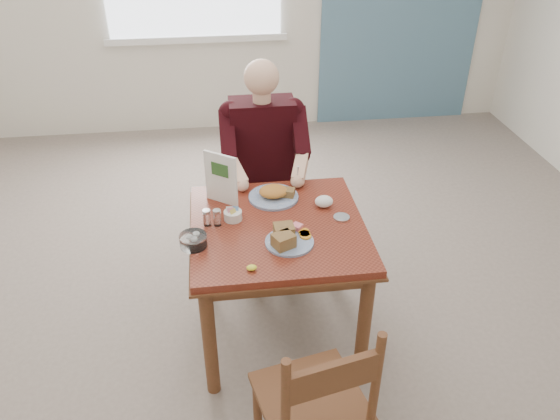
{
  "coord_description": "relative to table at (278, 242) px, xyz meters",
  "views": [
    {
      "loc": [
        -0.29,
        -2.33,
        2.34
      ],
      "look_at": [
        0.01,
        0.0,
        0.84
      ],
      "focal_mm": 35.0,
      "sensor_mm": 36.0,
      "label": 1
    }
  ],
  "objects": [
    {
      "name": "menu",
      "position": [
        -0.28,
        0.26,
        0.26
      ],
      "size": [
        0.17,
        0.13,
        0.3
      ],
      "color": "white",
      "rests_on": "table"
    },
    {
      "name": "floor",
      "position": [
        0.0,
        0.0,
        -0.64
      ],
      "size": [
        6.0,
        6.0,
        0.0
      ],
      "primitive_type": "plane",
      "color": "#6F635A",
      "rests_on": "ground"
    },
    {
      "name": "metal_dish",
      "position": [
        0.34,
        0.01,
        0.12
      ],
      "size": [
        0.1,
        0.1,
        0.01
      ],
      "primitive_type": "cylinder",
      "rotation": [
        0.0,
        0.0,
        0.14
      ],
      "color": "silver",
      "rests_on": "table"
    },
    {
      "name": "caddy",
      "position": [
        -0.23,
        0.08,
        0.14
      ],
      "size": [
        0.1,
        0.1,
        0.07
      ],
      "color": "white",
      "rests_on": "table"
    },
    {
      "name": "chair_far",
      "position": [
        0.0,
        0.8,
        -0.16
      ],
      "size": [
        0.42,
        0.42,
        0.95
      ],
      "color": "brown",
      "rests_on": "ground"
    },
    {
      "name": "diner",
      "position": [
        0.0,
        0.71,
        0.17
      ],
      "size": [
        0.53,
        0.56,
        1.39
      ],
      "color": "gray",
      "rests_on": "chair_far"
    },
    {
      "name": "creamer",
      "position": [
        -0.43,
        -0.13,
        0.14
      ],
      "size": [
        0.17,
        0.17,
        0.06
      ],
      "color": "white",
      "rests_on": "table"
    },
    {
      "name": "table",
      "position": [
        0.0,
        0.0,
        0.0
      ],
      "size": [
        0.92,
        0.92,
        0.75
      ],
      "color": "maroon",
      "rests_on": "ground"
    },
    {
      "name": "near_plate",
      "position": [
        0.02,
        -0.17,
        0.14
      ],
      "size": [
        0.3,
        0.3,
        0.08
      ],
      "color": "white",
      "rests_on": "table"
    },
    {
      "name": "lemon_wedge",
      "position": [
        -0.17,
        -0.36,
        0.13
      ],
      "size": [
        0.06,
        0.05,
        0.03
      ],
      "primitive_type": "ellipsoid",
      "rotation": [
        0.0,
        0.0,
        -0.3
      ],
      "color": "#FAFB35",
      "rests_on": "table"
    },
    {
      "name": "napkin",
      "position": [
        0.27,
        0.14,
        0.14
      ],
      "size": [
        0.11,
        0.1,
        0.06
      ],
      "primitive_type": "ellipsoid",
      "rotation": [
        0.0,
        0.0,
        -0.16
      ],
      "color": "white",
      "rests_on": "table"
    },
    {
      "name": "shakers",
      "position": [
        -0.34,
        0.04,
        0.16
      ],
      "size": [
        0.1,
        0.05,
        0.09
      ],
      "color": "white",
      "rests_on": "table"
    },
    {
      "name": "far_plate",
      "position": [
        0.01,
        0.26,
        0.14
      ],
      "size": [
        0.36,
        0.36,
        0.08
      ],
      "color": "white",
      "rests_on": "table"
    },
    {
      "name": "chair_near",
      "position": [
        0.04,
        -0.93,
        -0.16
      ],
      "size": [
        0.5,
        0.5,
        0.95
      ],
      "color": "brown",
      "rests_on": "ground"
    }
  ]
}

